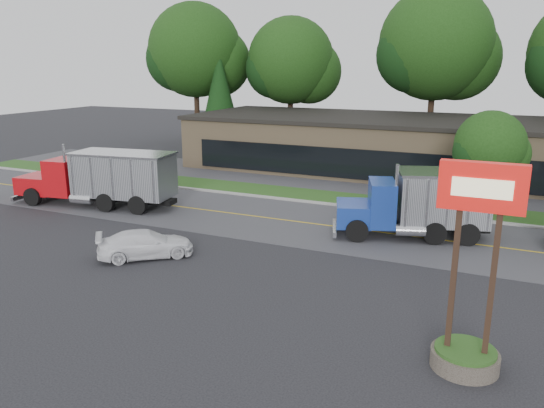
{
  "coord_description": "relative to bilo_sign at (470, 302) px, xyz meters",
  "views": [
    {
      "loc": [
        11.06,
        -17.04,
        8.39
      ],
      "look_at": [
        0.74,
        5.73,
        1.8
      ],
      "focal_mm": 35.0,
      "sensor_mm": 36.0,
      "label": 1
    }
  ],
  "objects": [
    {
      "name": "dump_truck_red",
      "position": [
        -21.65,
        9.8,
        -0.21
      ],
      "size": [
        10.39,
        3.98,
        3.36
      ],
      "rotation": [
        0.0,
        0.0,
        3.29
      ],
      "color": "black",
      "rests_on": "ground"
    },
    {
      "name": "bilo_sign",
      "position": [
        0.0,
        0.0,
        0.0
      ],
      "size": [
        2.2,
        1.9,
        5.95
      ],
      "color": "#6B6054",
      "rests_on": "ground"
    },
    {
      "name": "evergreen_left",
      "position": [
        -26.5,
        32.5,
        3.44
      ],
      "size": [
        4.37,
        4.37,
        9.94
      ],
      "color": "#382619",
      "rests_on": "ground"
    },
    {
      "name": "ground",
      "position": [
        -10.5,
        2.5,
        -2.02
      ],
      "size": [
        140.0,
        140.0,
        0.0
      ],
      "primitive_type": "plane",
      "color": "#323237",
      "rests_on": "ground"
    },
    {
      "name": "dump_truck_blue",
      "position": [
        -3.21,
        11.6,
        -0.22
      ],
      "size": [
        7.73,
        4.66,
        3.36
      ],
      "rotation": [
        0.0,
        0.0,
        3.46
      ],
      "color": "black",
      "rests_on": "ground"
    },
    {
      "name": "grass_verge",
      "position": [
        -10.5,
        17.5,
        -2.02
      ],
      "size": [
        60.0,
        3.4,
        0.03
      ],
      "primitive_type": "cube",
      "color": "#2D531C",
      "rests_on": "ground"
    },
    {
      "name": "tree_far_c",
      "position": [
        -6.34,
        36.63,
        7.69
      ],
      "size": [
        10.67,
        10.04,
        15.22
      ],
      "color": "#382619",
      "rests_on": "ground"
    },
    {
      "name": "center_line",
      "position": [
        -10.5,
        11.5,
        -2.02
      ],
      "size": [
        60.0,
        0.12,
        0.01
      ],
      "primitive_type": "cube",
      "color": "gold",
      "rests_on": "ground"
    },
    {
      "name": "road",
      "position": [
        -10.5,
        11.5,
        -2.02
      ],
      "size": [
        60.0,
        8.0,
        0.02
      ],
      "primitive_type": "cube",
      "color": "#58585D",
      "rests_on": "ground"
    },
    {
      "name": "rally_car",
      "position": [
        -13.9,
        3.6,
        -1.41
      ],
      "size": [
        4.28,
        4.05,
        1.22
      ],
      "primitive_type": "imported",
      "rotation": [
        0.0,
        0.0,
        2.29
      ],
      "color": "white",
      "rests_on": "ground"
    },
    {
      "name": "curb",
      "position": [
        -10.5,
        15.7,
        -2.02
      ],
      "size": [
        60.0,
        0.3,
        0.12
      ],
      "primitive_type": "cube",
      "color": "#9E9E99",
      "rests_on": "ground"
    },
    {
      "name": "tree_far_b",
      "position": [
        -20.36,
        36.61,
        6.35
      ],
      "size": [
        9.19,
        8.65,
        13.12
      ],
      "color": "#382619",
      "rests_on": "ground"
    },
    {
      "name": "strip_mall",
      "position": [
        -8.5,
        28.5,
        -0.02
      ],
      "size": [
        32.0,
        12.0,
        4.0
      ],
      "primitive_type": "cube",
      "color": "#A08562",
      "rests_on": "ground"
    },
    {
      "name": "tree_verge",
      "position": [
        -0.44,
        17.55,
        1.76
      ],
      "size": [
        4.17,
        3.93,
        5.95
      ],
      "color": "#382619",
      "rests_on": "ground"
    },
    {
      "name": "far_parking",
      "position": [
        -10.5,
        22.5,
        -2.02
      ],
      "size": [
        60.0,
        7.0,
        0.02
      ],
      "primitive_type": "cube",
      "color": "#58585D",
      "rests_on": "ground"
    },
    {
      "name": "tree_far_a",
      "position": [
        -30.34,
        34.62,
        7.36
      ],
      "size": [
        10.3,
        9.7,
        14.7
      ],
      "color": "#382619",
      "rests_on": "ground"
    }
  ]
}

